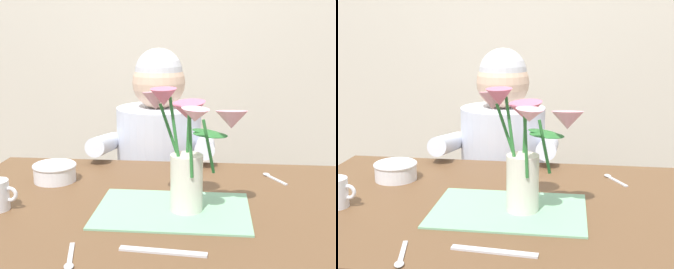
# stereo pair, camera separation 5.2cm
# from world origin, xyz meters

# --- Properties ---
(wood_panel_backdrop) EXTENTS (4.00, 0.10, 2.50)m
(wood_panel_backdrop) POSITION_xyz_m (0.00, 1.05, 1.25)
(wood_panel_backdrop) COLOR beige
(wood_panel_backdrop) RESTS_ON ground_plane
(dining_table) EXTENTS (1.20, 0.80, 0.74)m
(dining_table) POSITION_xyz_m (0.00, 0.00, 0.64)
(dining_table) COLOR brown
(dining_table) RESTS_ON ground_plane
(seated_person) EXTENTS (0.45, 0.47, 1.14)m
(seated_person) POSITION_xyz_m (-0.07, 0.62, 0.56)
(seated_person) COLOR #4C4C56
(seated_person) RESTS_ON ground_plane
(striped_placemat) EXTENTS (0.40, 0.28, 0.00)m
(striped_placemat) POSITION_xyz_m (0.05, -0.06, 0.74)
(striped_placemat) COLOR #7AB289
(striped_placemat) RESTS_ON dining_table
(flower_vase) EXTENTS (0.28, 0.25, 0.33)m
(flower_vase) POSITION_xyz_m (0.09, -0.06, 0.92)
(flower_vase) COLOR silver
(flower_vase) RESTS_ON dining_table
(ceramic_bowl) EXTENTS (0.14, 0.14, 0.06)m
(ceramic_bowl) POSITION_xyz_m (-0.34, 0.15, 0.77)
(ceramic_bowl) COLOR white
(ceramic_bowl) RESTS_ON dining_table
(dinner_knife) EXTENTS (0.19, 0.03, 0.00)m
(dinner_knife) POSITION_xyz_m (0.05, -0.29, 0.74)
(dinner_knife) COLOR silver
(dinner_knife) RESTS_ON dining_table
(spoon_0) EXTENTS (0.04, 0.12, 0.01)m
(spoon_0) POSITION_xyz_m (-0.14, -0.35, 0.74)
(spoon_0) COLOR silver
(spoon_0) RESTS_ON dining_table
(spoon_1) EXTENTS (0.07, 0.11, 0.01)m
(spoon_1) POSITION_xyz_m (0.34, 0.25, 0.74)
(spoon_1) COLOR silver
(spoon_1) RESTS_ON dining_table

